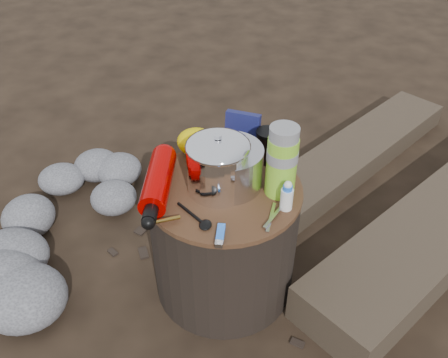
% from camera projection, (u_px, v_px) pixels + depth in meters
% --- Properties ---
extents(ground, '(60.00, 60.00, 0.00)m').
position_uv_depth(ground, '(224.00, 282.00, 1.76)').
color(ground, black).
rests_on(ground, ground).
extents(stump, '(0.48, 0.48, 0.44)m').
position_uv_depth(stump, '(224.00, 239.00, 1.63)').
color(stump, black).
rests_on(stump, ground).
extents(rock_ring, '(0.41, 0.90, 0.18)m').
position_uv_depth(rock_ring, '(66.00, 217.00, 1.91)').
color(rock_ring, '#5D5E63').
rests_on(rock_ring, ground).
extents(log_small, '(0.96, 1.23, 0.11)m').
position_uv_depth(log_small, '(350.00, 157.00, 2.29)').
color(log_small, '#3B3024').
rests_on(log_small, ground).
extents(foil_windscreen, '(0.21, 0.21, 0.13)m').
position_uv_depth(foil_windscreen, '(228.00, 167.00, 1.46)').
color(foil_windscreen, '#BCBCC3').
rests_on(foil_windscreen, stump).
extents(camping_pot, '(0.19, 0.19, 0.19)m').
position_uv_depth(camping_pot, '(218.00, 164.00, 1.43)').
color(camping_pot, white).
rests_on(camping_pot, stump).
extents(fuel_bottle, '(0.13, 0.34, 0.08)m').
position_uv_depth(fuel_bottle, '(158.00, 181.00, 1.45)').
color(fuel_bottle, '#B20100').
rests_on(fuel_bottle, stump).
extents(thermos, '(0.09, 0.09, 0.23)m').
position_uv_depth(thermos, '(282.00, 162.00, 1.41)').
color(thermos, '#88D02B').
rests_on(thermos, stump).
extents(travel_mug, '(0.07, 0.07, 0.11)m').
position_uv_depth(travel_mug, '(267.00, 146.00, 1.57)').
color(travel_mug, black).
rests_on(travel_mug, stump).
extents(stuff_sack, '(0.14, 0.11, 0.09)m').
position_uv_depth(stuff_sack, '(197.00, 142.00, 1.60)').
color(stuff_sack, '#F2D201').
rests_on(stuff_sack, stump).
extents(food_pouch, '(0.12, 0.04, 0.15)m').
position_uv_depth(food_pouch, '(242.00, 133.00, 1.60)').
color(food_pouch, '#15194F').
rests_on(food_pouch, stump).
extents(lighter, '(0.03, 0.09, 0.02)m').
position_uv_depth(lighter, '(221.00, 233.00, 1.32)').
color(lighter, blue).
rests_on(lighter, stump).
extents(pot_grabber, '(0.06, 0.13, 0.01)m').
position_uv_depth(pot_grabber, '(271.00, 217.00, 1.38)').
color(pot_grabber, '#B4B4B9').
rests_on(pot_grabber, stump).
extents(spork, '(0.13, 0.11, 0.01)m').
position_uv_depth(spork, '(191.00, 213.00, 1.39)').
color(spork, black).
rests_on(spork, stump).
extents(squeeze_bottle, '(0.04, 0.04, 0.09)m').
position_uv_depth(squeeze_bottle, '(287.00, 197.00, 1.39)').
color(squeeze_bottle, white).
rests_on(squeeze_bottle, stump).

